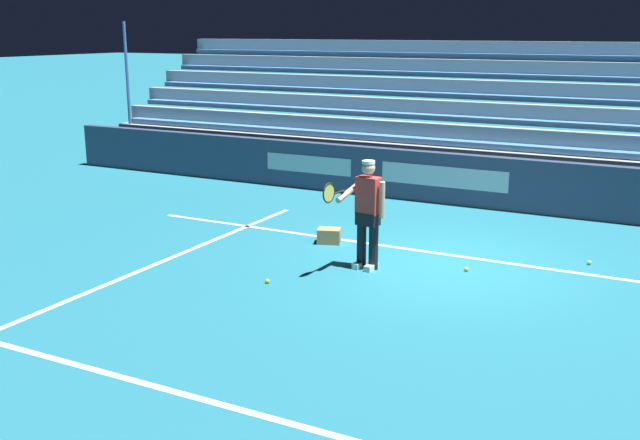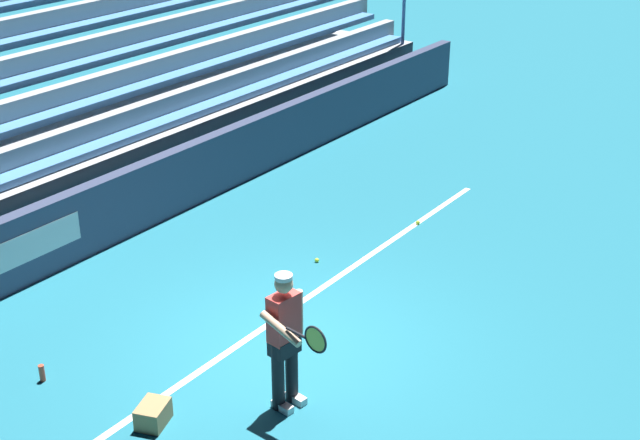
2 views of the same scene
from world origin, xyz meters
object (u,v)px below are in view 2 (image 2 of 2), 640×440
tennis_player (286,340)px  tennis_ball_by_box (317,260)px  water_bottle (42,373)px  tennis_ball_far_left (319,332)px  tennis_ball_on_baseline (418,222)px  ball_box_cardboard (153,414)px

tennis_player → tennis_ball_by_box: tennis_player is taller
tennis_player → water_bottle: (1.37, -2.70, -0.78)m
tennis_ball_by_box → tennis_ball_far_left: (1.64, 1.24, 0.00)m
tennis_ball_far_left → tennis_player: bearing=21.9°
tennis_ball_by_box → tennis_ball_far_left: size_ratio=1.00×
tennis_ball_by_box → tennis_ball_on_baseline: bearing=164.9°
tennis_player → ball_box_cardboard: tennis_player is taller
tennis_ball_far_left → tennis_ball_by_box: bearing=-142.9°
tennis_player → tennis_ball_by_box: size_ratio=25.98×
ball_box_cardboard → water_bottle: ball_box_cardboard is taller
tennis_player → tennis_ball_far_left: size_ratio=25.98×
tennis_ball_far_left → water_bottle: water_bottle is taller
tennis_ball_on_baseline → ball_box_cardboard: bearing=2.3°
tennis_player → tennis_ball_on_baseline: (-5.18, -1.26, -0.86)m
ball_box_cardboard → tennis_ball_far_left: (-2.61, 0.42, -0.10)m
ball_box_cardboard → tennis_ball_far_left: bearing=170.9°
tennis_ball_on_baseline → tennis_ball_far_left: size_ratio=1.00×
ball_box_cardboard → tennis_ball_on_baseline: 6.35m
tennis_ball_far_left → water_bottle: (2.82, -2.11, 0.08)m
tennis_ball_by_box → water_bottle: (4.46, -0.87, 0.08)m
tennis_ball_far_left → ball_box_cardboard: bearing=-9.1°
tennis_ball_on_baseline → tennis_ball_by_box: bearing=-15.1°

